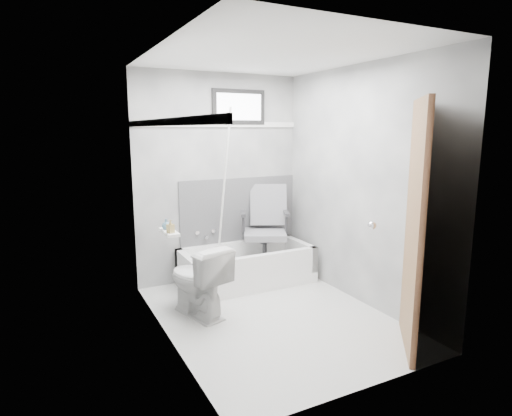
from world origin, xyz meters
TOP-DOWN VIEW (x-y plane):
  - floor at (0.00, 0.00)m, footprint 2.60×2.60m
  - ceiling at (0.00, 0.00)m, footprint 2.60×2.60m
  - wall_back at (0.00, 1.30)m, footprint 2.00×0.02m
  - wall_front at (0.00, -1.30)m, footprint 2.00×0.02m
  - wall_left at (-1.00, 0.00)m, footprint 0.02×2.60m
  - wall_right at (1.00, 0.00)m, footprint 0.02×2.60m
  - bathtub at (0.18, 0.93)m, footprint 1.50×0.70m
  - office_chair at (0.44, 0.98)m, footprint 0.77×0.77m
  - toilet at (-0.62, 0.37)m, footprint 0.57×0.78m
  - door at (0.98, -1.28)m, footprint 0.78×0.78m
  - window at (0.25, 1.29)m, footprint 0.66×0.04m
  - backerboard at (0.25, 1.29)m, footprint 1.50×0.02m
  - trim_back at (0.00, 1.29)m, footprint 2.00×0.02m
  - trim_left at (-0.99, 0.00)m, footprint 0.02×2.60m
  - pole at (-0.05, 1.06)m, footprint 0.02×0.48m
  - shelf at (-0.93, 0.16)m, footprint 0.10×0.32m
  - soap_bottle_a at (-0.94, 0.08)m, footprint 0.07×0.07m
  - soap_bottle_b at (-0.94, 0.22)m, footprint 0.10×0.10m
  - faucet at (-0.20, 1.27)m, footprint 0.26×0.10m

SIDE VIEW (x-z plane):
  - floor at x=0.00m, z-range 0.00..0.00m
  - bathtub at x=0.18m, z-range 0.00..0.42m
  - toilet at x=-0.62m, z-range 0.00..0.69m
  - faucet at x=-0.20m, z-range 0.47..0.63m
  - office_chair at x=0.44m, z-range 0.12..1.12m
  - backerboard at x=0.25m, z-range 0.41..1.19m
  - shelf at x=-0.93m, z-range 0.89..0.91m
  - soap_bottle_b at x=-0.94m, z-range 0.91..1.01m
  - soap_bottle_a at x=-0.94m, z-range 0.91..1.02m
  - door at x=0.98m, z-range 0.00..2.00m
  - pole at x=-0.05m, z-range 0.10..2.00m
  - wall_back at x=0.00m, z-range 0.00..2.40m
  - wall_front at x=0.00m, z-range 0.00..2.40m
  - wall_left at x=-1.00m, z-range 0.00..2.40m
  - wall_right at x=1.00m, z-range 0.00..2.40m
  - trim_back at x=0.00m, z-range 1.79..1.85m
  - trim_left at x=-0.99m, z-range 1.79..1.85m
  - window at x=0.25m, z-range 1.82..2.22m
  - ceiling at x=0.00m, z-range 2.40..2.40m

